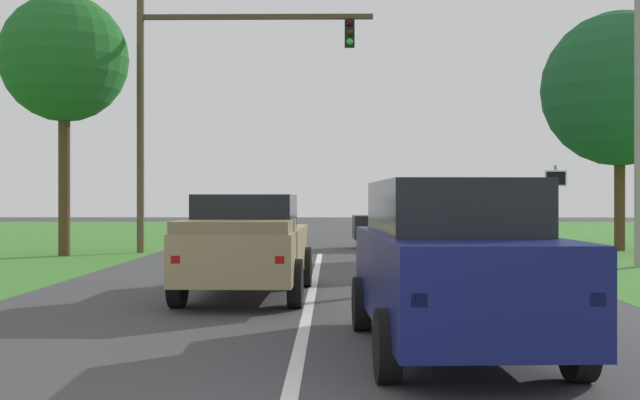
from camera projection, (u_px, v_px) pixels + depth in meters
The scene contains 9 objects.
ground_plane at pixel (313, 285), 16.51m from camera, with size 120.00×120.00×0.00m, color #424244.
red_suv_near at pixel (451, 261), 9.33m from camera, with size 2.24×5.04×1.99m.
pickup_truck_lead at pixel (247, 244), 14.46m from camera, with size 2.23×5.13×1.85m.
traffic_light at pixel (199, 86), 26.26m from camera, with size 7.74×0.40×8.33m.
keep_moving_sign at pixel (556, 201), 21.87m from camera, with size 0.60×0.09×2.68m.
oak_tree_right at pixel (620, 89), 27.31m from camera, with size 5.26×5.26×8.15m.
crossing_suv_far at pixel (419, 223), 28.68m from camera, with size 4.62×2.18×1.68m.
utility_pole_right at pixel (640, 104), 20.85m from camera, with size 0.28×0.28×8.50m, color #9E998E.
extra_tree_1 at pixel (64, 59), 24.93m from camera, with size 3.94×3.94×8.12m.
Camera 1 is at (0.37, -5.23, 1.77)m, focal length 45.08 mm.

